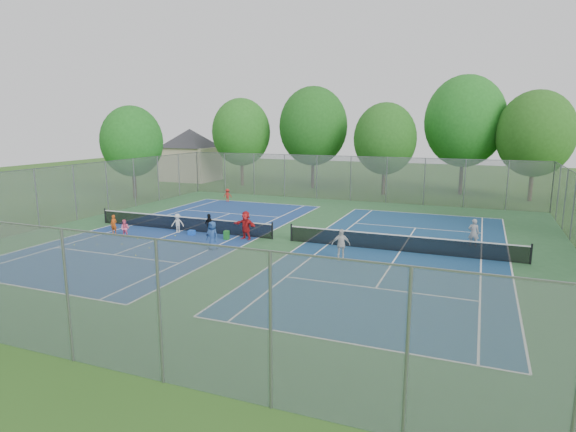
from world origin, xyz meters
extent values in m
plane|color=#2C581B|center=(0.00, 0.00, 0.00)|extent=(120.00, 120.00, 0.00)
cube|color=#2C5D32|center=(0.00, 0.00, 0.01)|extent=(32.00, 32.00, 0.01)
cube|color=navy|center=(-7.00, 0.00, 0.02)|extent=(10.97, 23.77, 0.01)
cube|color=navy|center=(7.00, 0.00, 0.02)|extent=(10.97, 23.77, 0.01)
cube|color=black|center=(-7.00, 0.00, 0.46)|extent=(12.87, 0.10, 0.91)
cube|color=black|center=(7.00, 0.00, 0.46)|extent=(12.87, 0.10, 0.91)
cube|color=gray|center=(0.00, 16.00, 2.00)|extent=(32.00, 0.10, 4.00)
cube|color=gray|center=(0.00, -16.00, 2.00)|extent=(32.00, 0.10, 4.00)
cube|color=gray|center=(-16.00, 0.00, 2.00)|extent=(0.10, 32.00, 4.00)
cube|color=#B7A88C|center=(-22.00, 24.00, 2.00)|extent=(6.00, 5.00, 4.00)
pyramid|color=#2D2D33|center=(-22.00, 24.00, 6.20)|extent=(11.03, 11.03, 2.20)
cylinder|color=#443326|center=(-14.00, 22.00, 1.75)|extent=(0.36, 0.36, 3.50)
ellipsoid|color=#25661D|center=(-14.00, 22.00, 5.90)|extent=(6.40, 6.40, 7.36)
cylinder|color=#443326|center=(-6.00, 23.00, 1.93)|extent=(0.36, 0.36, 3.85)
ellipsoid|color=#1D5819|center=(-6.00, 23.00, 6.55)|extent=(7.20, 7.20, 8.28)
cylinder|color=#443326|center=(2.00, 21.00, 1.57)|extent=(0.36, 0.36, 3.15)
ellipsoid|color=#235B1A|center=(2.00, 21.00, 5.40)|extent=(6.00, 6.00, 6.90)
cylinder|color=#443326|center=(9.00, 24.00, 2.10)|extent=(0.36, 0.36, 4.20)
ellipsoid|color=#1E651D|center=(9.00, 24.00, 7.05)|extent=(7.60, 7.60, 8.74)
cylinder|color=#443326|center=(15.00, 22.00, 1.75)|extent=(0.36, 0.36, 3.50)
ellipsoid|color=#255819|center=(15.00, 22.00, 5.97)|extent=(6.60, 6.60, 7.59)
cylinder|color=#443326|center=(-19.00, 10.00, 1.57)|extent=(0.36, 0.36, 3.15)
ellipsoid|color=#1D621C|center=(-19.00, 10.00, 5.25)|extent=(5.60, 5.60, 6.44)
cube|color=blue|center=(-5.76, -0.86, 0.15)|extent=(0.36, 0.36, 0.31)
cube|color=#23822C|center=(-3.13, -1.12, 0.28)|extent=(0.29, 0.29, 0.55)
imported|color=#CC4D13|center=(-10.51, -2.39, 0.60)|extent=(0.46, 0.31, 1.21)
imported|color=#FF638C|center=(-9.21, -2.87, 0.55)|extent=(0.63, 0.55, 1.10)
imported|color=beige|center=(-6.96, -0.60, 0.61)|extent=(0.91, 0.74, 1.23)
imported|color=black|center=(-4.63, -0.60, 0.70)|extent=(0.88, 0.65, 1.39)
imported|color=navy|center=(-2.69, -3.48, 0.81)|extent=(0.88, 0.68, 1.61)
imported|color=red|center=(-2.09, -0.60, 0.87)|extent=(1.68, 0.85, 1.74)
imported|color=#A92018|center=(-9.99, 11.40, 0.58)|extent=(0.84, 0.62, 1.16)
imported|color=#949496|center=(10.64, 2.57, 0.81)|extent=(0.61, 0.41, 1.63)
imported|color=silver|center=(4.42, -2.75, 0.81)|extent=(1.03, 0.74, 1.63)
sphere|color=#C0D631|center=(-11.00, -3.52, 0.03)|extent=(0.07, 0.07, 0.07)
sphere|color=#C2E836|center=(-10.54, -5.62, 0.03)|extent=(0.07, 0.07, 0.07)
sphere|color=yellow|center=(-6.87, -2.09, 0.03)|extent=(0.07, 0.07, 0.07)
sphere|color=gold|center=(-8.16, -3.06, 0.03)|extent=(0.07, 0.07, 0.07)
sphere|color=#CFE234|center=(-8.12, -4.47, 0.03)|extent=(0.07, 0.07, 0.07)
sphere|color=#BBCA2F|center=(-3.94, -2.68, 0.03)|extent=(0.07, 0.07, 0.07)
sphere|color=#CCEF37|center=(-3.18, -2.80, 0.03)|extent=(0.07, 0.07, 0.07)
sphere|color=#C7E334|center=(-5.49, -2.71, 0.03)|extent=(0.07, 0.07, 0.07)
sphere|color=#E7F238|center=(-6.53, -1.52, 0.03)|extent=(0.07, 0.07, 0.07)
sphere|color=#B4CB2F|center=(-9.32, -5.14, 0.03)|extent=(0.07, 0.07, 0.07)
sphere|color=#D4E836|center=(-6.09, -4.61, 0.03)|extent=(0.07, 0.07, 0.07)
sphere|color=yellow|center=(-5.78, -6.12, 0.03)|extent=(0.07, 0.07, 0.07)
camera|label=1|loc=(10.80, -25.81, 6.92)|focal=30.00mm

